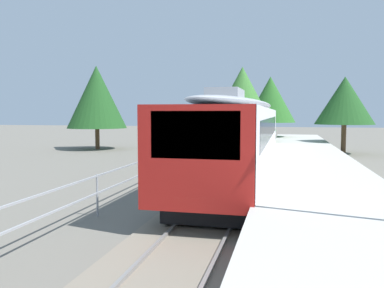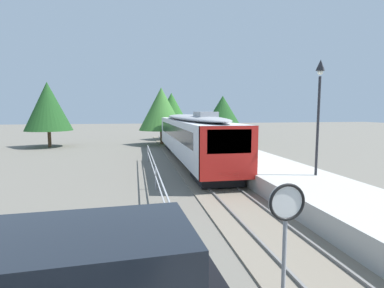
# 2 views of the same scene
# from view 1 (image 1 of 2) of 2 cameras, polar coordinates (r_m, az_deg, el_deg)

# --- Properties ---
(ground_plane) EXTENTS (160.00, 160.00, 0.00)m
(ground_plane) POSITION_cam_1_polar(r_m,az_deg,el_deg) (12.99, -10.17, -9.14)
(ground_plane) COLOR #6B665B
(track_rails) EXTENTS (3.20, 60.00, 0.14)m
(track_rails) POSITION_cam_1_polar(r_m,az_deg,el_deg) (12.14, 3.14, -9.87)
(track_rails) COLOR slate
(track_rails) RESTS_ON ground
(commuter_train) EXTENTS (2.82, 19.53, 3.74)m
(commuter_train) POSITION_cam_1_polar(r_m,az_deg,el_deg) (18.77, 6.92, 1.68)
(commuter_train) COLOR silver
(commuter_train) RESTS_ON track_rails
(station_platform) EXTENTS (3.90, 60.00, 0.90)m
(station_platform) POSITION_cam_1_polar(r_m,az_deg,el_deg) (11.93, 18.87, -8.31)
(station_platform) COLOR #B7B5AD
(station_platform) RESTS_ON ground
(tree_behind_carpark) EXTENTS (4.97, 4.97, 7.03)m
(tree_behind_carpark) POSITION_cam_1_polar(r_m,az_deg,el_deg) (34.61, -13.50, 6.56)
(tree_behind_carpark) COLOR brown
(tree_behind_carpark) RESTS_ON ground
(tree_behind_station_far) EXTENTS (4.33, 4.33, 5.77)m
(tree_behind_station_far) POSITION_cam_1_polar(r_m,az_deg,el_deg) (31.89, 21.03, 5.82)
(tree_behind_station_far) COLOR brown
(tree_behind_station_far) RESTS_ON ground
(tree_distant_left) EXTENTS (5.23, 5.23, 6.61)m
(tree_distant_left) POSITION_cam_1_polar(r_m,az_deg,el_deg) (31.07, 7.21, 6.44)
(tree_distant_left) COLOR brown
(tree_distant_left) RESTS_ON ground
(tree_distant_centre) EXTENTS (4.54, 4.54, 6.37)m
(tree_distant_centre) POSITION_cam_1_polar(r_m,az_deg,el_deg) (37.05, 11.15, 6.26)
(tree_distant_centre) COLOR brown
(tree_distant_centre) RESTS_ON ground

